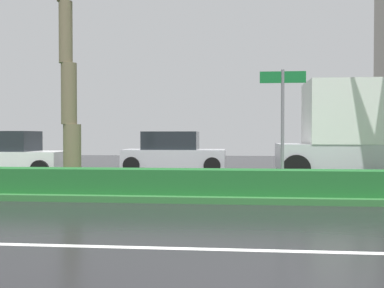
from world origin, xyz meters
name	(u,v)px	position (x,y,z in m)	size (l,w,h in m)	color
ground_plane	(253,191)	(0.00, 9.00, -0.05)	(90.00, 42.00, 0.10)	black
near_lane_divider_stripe	(273,251)	(0.00, 2.00, 0.00)	(81.00, 0.14, 0.01)	white
median_strip	(254,191)	(0.00, 8.00, 0.07)	(85.50, 4.00, 0.15)	#2D6B33
median_hedge	(257,182)	(0.00, 6.60, 0.45)	(76.50, 0.70, 0.60)	#1E6028
street_name_sign	(283,114)	(0.62, 6.89, 2.08)	(1.10, 0.08, 3.00)	slate
car_in_traffic_leading	(7,155)	(-9.14, 12.11, 0.83)	(4.30, 2.02, 1.72)	white
car_in_traffic_second	(173,153)	(-3.14, 14.73, 0.83)	(4.30, 2.02, 1.72)	silver
box_truck_lead	(368,136)	(4.12, 12.12, 1.55)	(6.40, 2.64, 3.46)	silver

